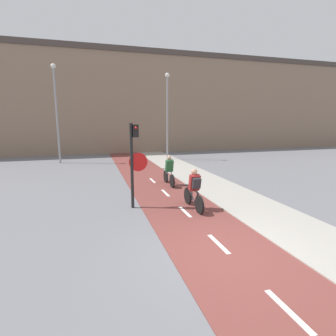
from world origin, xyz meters
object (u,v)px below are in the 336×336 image
at_px(traffic_light_pole, 134,156).
at_px(cyclist_far, 169,172).
at_px(street_lamp_far, 56,104).
at_px(street_lamp_sidewalk, 167,108).
at_px(cyclist_near, 194,190).

bearing_deg(traffic_light_pole, cyclist_far, 53.12).
distance_m(traffic_light_pole, street_lamp_far, 12.61).
bearing_deg(cyclist_far, street_lamp_sidewalk, 74.29).
height_order(traffic_light_pole, cyclist_far, traffic_light_pole).
xyz_separation_m(traffic_light_pole, cyclist_near, (1.99, -0.80, -1.19)).
height_order(street_lamp_sidewalk, cyclist_far, street_lamp_sidewalk).
relative_size(street_lamp_far, cyclist_near, 4.02).
height_order(cyclist_near, cyclist_far, cyclist_near).
bearing_deg(traffic_light_pole, cyclist_near, -21.85).
relative_size(cyclist_near, cyclist_far, 1.01).
distance_m(street_lamp_far, cyclist_far, 11.30).
bearing_deg(street_lamp_far, traffic_light_pole, -72.46).
distance_m(street_lamp_far, cyclist_near, 14.30).
bearing_deg(street_lamp_sidewalk, traffic_light_pole, -111.90).
bearing_deg(street_lamp_sidewalk, cyclist_near, -101.81).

